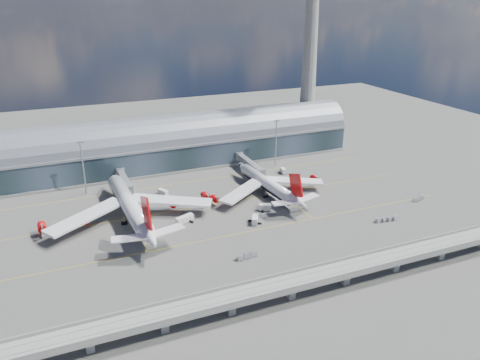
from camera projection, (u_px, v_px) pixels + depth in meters
name	position (u px, v px, depth m)	size (l,w,h in m)	color
ground	(227.00, 223.00, 192.19)	(500.00, 500.00, 0.00)	#474744
taxi_lines	(209.00, 203.00, 211.13)	(200.00, 80.12, 0.01)	gold
terminal	(175.00, 145.00, 254.81)	(200.00, 30.00, 28.00)	#1E2C32
control_tower	(309.00, 60.00, 274.70)	(19.00, 19.00, 103.00)	gray
guideway	(292.00, 283.00, 143.11)	(220.00, 8.50, 7.20)	gray
floodlight_mast_left	(83.00, 166.00, 216.32)	(3.00, 0.70, 25.70)	gray
floodlight_mast_right	(276.00, 142.00, 252.22)	(3.00, 0.70, 25.70)	gray
airliner_left	(130.00, 207.00, 191.74)	(71.75, 75.37, 22.97)	white
airliner_right	(269.00, 185.00, 217.79)	(57.15, 59.75, 18.94)	white
jet_bridge_left	(124.00, 179.00, 224.18)	(4.40, 28.00, 7.25)	gray
jet_bridge_right	(249.00, 163.00, 245.69)	(4.40, 32.00, 7.25)	gray
service_truck_0	(140.00, 225.00, 188.15)	(5.10, 6.10, 2.51)	silver
service_truck_1	(265.00, 207.00, 203.02)	(5.70, 4.09, 3.01)	silver
service_truck_2	(185.00, 219.00, 192.46)	(8.24, 5.16, 2.89)	silver
service_truck_3	(255.00, 220.00, 191.96)	(4.81, 6.30, 2.87)	silver
service_truck_4	(283.00, 171.00, 245.54)	(2.65, 4.74, 2.64)	silver
service_truck_5	(163.00, 192.00, 218.83)	(4.25, 5.85, 2.65)	silver
cargo_train_0	(247.00, 256.00, 166.48)	(8.14, 2.53, 1.79)	gray
cargo_train_1	(387.00, 219.00, 193.74)	(10.07, 3.12, 1.66)	gray
cargo_train_2	(419.00, 198.00, 213.46)	(7.43, 3.85, 1.64)	gray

